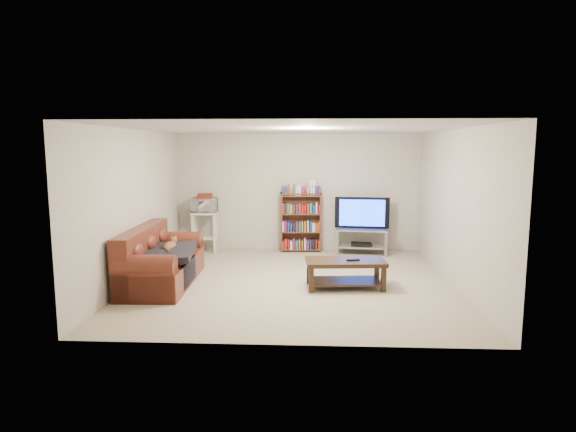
# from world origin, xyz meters

# --- Properties ---
(floor) EXTENTS (5.00, 5.00, 0.00)m
(floor) POSITION_xyz_m (0.00, 0.00, 0.00)
(floor) COLOR tan
(floor) RESTS_ON ground
(ceiling) EXTENTS (5.00, 5.00, 0.00)m
(ceiling) POSITION_xyz_m (0.00, 0.00, 2.40)
(ceiling) COLOR white
(ceiling) RESTS_ON ground
(wall_back) EXTENTS (5.00, 0.00, 5.00)m
(wall_back) POSITION_xyz_m (0.00, 2.50, 1.20)
(wall_back) COLOR beige
(wall_back) RESTS_ON ground
(wall_front) EXTENTS (5.00, 0.00, 5.00)m
(wall_front) POSITION_xyz_m (0.00, -2.50, 1.20)
(wall_front) COLOR beige
(wall_front) RESTS_ON ground
(wall_left) EXTENTS (0.00, 5.00, 5.00)m
(wall_left) POSITION_xyz_m (-2.50, 0.00, 1.20)
(wall_left) COLOR beige
(wall_left) RESTS_ON ground
(wall_right) EXTENTS (0.00, 5.00, 5.00)m
(wall_right) POSITION_xyz_m (2.50, 0.00, 1.20)
(wall_right) COLOR beige
(wall_right) RESTS_ON ground
(sofa) EXTENTS (0.97, 2.11, 0.89)m
(sofa) POSITION_xyz_m (-2.11, -0.22, 0.31)
(sofa) COLOR #5F2518
(sofa) RESTS_ON floor
(blanket) EXTENTS (0.92, 1.13, 0.18)m
(blanket) POSITION_xyz_m (-1.92, -0.35, 0.53)
(blanket) COLOR black
(blanket) RESTS_ON sofa
(cat) EXTENTS (0.25, 0.57, 0.17)m
(cat) POSITION_xyz_m (-1.93, -0.16, 0.59)
(cat) COLOR brown
(cat) RESTS_ON sofa
(coffee_table) EXTENTS (1.23, 0.69, 0.43)m
(coffee_table) POSITION_xyz_m (0.80, -0.29, 0.30)
(coffee_table) COLOR black
(coffee_table) RESTS_ON floor
(remote) EXTENTS (0.20, 0.10, 0.02)m
(remote) POSITION_xyz_m (0.92, -0.34, 0.44)
(remote) COLOR black
(remote) RESTS_ON coffee_table
(tv_stand) EXTENTS (1.05, 0.56, 0.51)m
(tv_stand) POSITION_xyz_m (1.30, 2.12, 0.34)
(tv_stand) COLOR #999EA3
(tv_stand) RESTS_ON floor
(television) EXTENTS (1.10, 0.25, 0.63)m
(television) POSITION_xyz_m (1.30, 2.12, 0.82)
(television) COLOR black
(television) RESTS_ON tv_stand
(dvd_player) EXTENTS (0.43, 0.32, 0.06)m
(dvd_player) POSITION_xyz_m (1.30, 2.12, 0.19)
(dvd_player) COLOR black
(dvd_player) RESTS_ON tv_stand
(bookshelf) EXTENTS (0.85, 0.30, 1.21)m
(bookshelf) POSITION_xyz_m (0.07, 2.30, 0.63)
(bookshelf) COLOR #4F2B1B
(bookshelf) RESTS_ON floor
(shelf_clutter) EXTENTS (0.62, 0.21, 0.28)m
(shelf_clutter) POSITION_xyz_m (0.17, 2.32, 1.32)
(shelf_clutter) COLOR silver
(shelf_clutter) RESTS_ON bookshelf
(microwave_stand) EXTENTS (0.53, 0.40, 0.82)m
(microwave_stand) POSITION_xyz_m (-1.88, 2.13, 0.53)
(microwave_stand) COLOR silver
(microwave_stand) RESTS_ON floor
(microwave) EXTENTS (0.52, 0.37, 0.28)m
(microwave) POSITION_xyz_m (-1.88, 2.13, 0.97)
(microwave) COLOR silver
(microwave) RESTS_ON microwave_stand
(game_boxes) EXTENTS (0.31, 0.28, 0.05)m
(game_boxes) POSITION_xyz_m (-1.88, 2.13, 1.13)
(game_boxes) COLOR maroon
(game_boxes) RESTS_ON microwave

